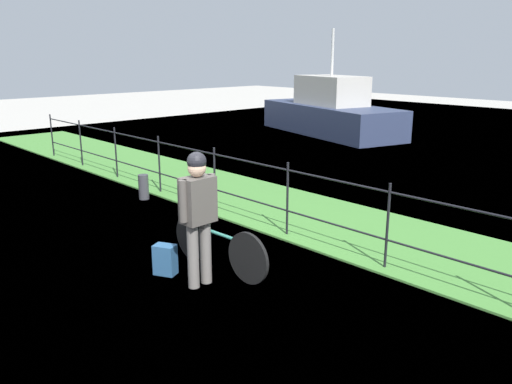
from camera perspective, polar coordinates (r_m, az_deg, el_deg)
The scene contains 11 objects.
ground_plane at distance 6.83m, azimuth -10.36°, elevation -9.33°, with size 60.00×60.00×0.00m, color #B2ADA3.
grass_strip at distance 8.93m, azimuth 7.82°, elevation -3.22°, with size 27.00×2.40×0.03m, color #478438.
harbor_water at distance 14.79m, azimuth 24.90°, elevation 2.73°, with size 30.00×30.00×0.00m, color slate.
iron_fence at distance 8.01m, azimuth 3.50°, elevation -0.23°, with size 18.04×0.04×1.18m.
bicycle_main at distance 6.83m, azimuth -4.24°, elevation -5.89°, with size 1.76×0.17×0.67m.
wooden_crate at distance 6.99m, azimuth -6.53°, elevation -1.68°, with size 0.38×0.29×0.25m, color brown.
terrier_dog at distance 6.91m, azimuth -6.45°, elevation -0.13°, with size 0.32×0.15×0.18m.
cyclist_person at distance 6.23m, azimuth -6.42°, elevation -1.72°, with size 0.28×0.54×1.68m.
backpack_on_paving at distance 6.86m, azimuth -10.00°, elevation -7.37°, with size 0.28×0.18×0.40m, color #28517A.
mooring_bollard at distance 10.43m, azimuth -12.31°, elevation 0.55°, with size 0.20×0.20×0.49m, color #38383D.
moored_boat_near at distance 18.96m, azimuth 8.21°, elevation 8.68°, with size 6.32×3.61×3.65m.
Camera 1 is at (5.28, -3.32, 2.78)m, focal length 36.21 mm.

